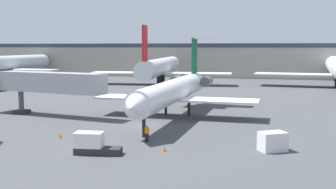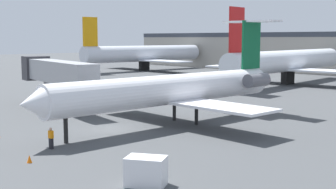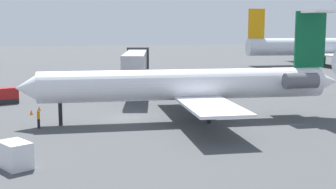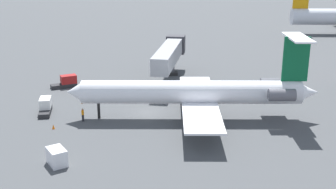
{
  "view_description": "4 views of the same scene",
  "coord_description": "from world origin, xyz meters",
  "px_view_note": "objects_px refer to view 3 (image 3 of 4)",
  "views": [
    {
      "loc": [
        14.38,
        -45.38,
        9.29
      ],
      "look_at": [
        2.1,
        1.75,
        3.53
      ],
      "focal_mm": 43.97,
      "sensor_mm": 36.0,
      "label": 1
    },
    {
      "loc": [
        34.04,
        -25.49,
        8.58
      ],
      "look_at": [
        2.06,
        5.07,
        3.12
      ],
      "focal_mm": 49.03,
      "sensor_mm": 36.0,
      "label": 2
    },
    {
      "loc": [
        43.83,
        -4.36,
        8.84
      ],
      "look_at": [
        3.37,
        3.71,
        2.85
      ],
      "focal_mm": 48.43,
      "sensor_mm": 36.0,
      "label": 3
    },
    {
      "loc": [
        53.5,
        2.08,
        20.08
      ],
      "look_at": [
        -0.12,
        2.79,
        2.6
      ],
      "focal_mm": 46.28,
      "sensor_mm": 36.0,
      "label": 4
    }
  ],
  "objects_px": {
    "ground_crew_marshaller": "(39,119)",
    "jet_bridge": "(136,62)",
    "traffic_cone_near": "(39,108)",
    "parked_airliner_west_end": "(319,47)",
    "regional_jet": "(193,84)",
    "cargo_container_uld": "(15,155)",
    "traffic_cone_mid": "(31,112)",
    "baggage_tug_lead": "(4,97)"
  },
  "relations": [
    {
      "from": "cargo_container_uld",
      "to": "regional_jet",
      "type": "bearing_deg",
      "value": 129.94
    },
    {
      "from": "traffic_cone_near",
      "to": "cargo_container_uld",
      "type": "bearing_deg",
      "value": 0.41
    },
    {
      "from": "parked_airliner_west_end",
      "to": "cargo_container_uld",
      "type": "bearing_deg",
      "value": -40.58
    },
    {
      "from": "baggage_tug_lead",
      "to": "traffic_cone_mid",
      "type": "distance_m",
      "value": 8.75
    },
    {
      "from": "traffic_cone_near",
      "to": "parked_airliner_west_end",
      "type": "bearing_deg",
      "value": 129.74
    },
    {
      "from": "ground_crew_marshaller",
      "to": "parked_airliner_west_end",
      "type": "xyz_separation_m",
      "value": [
        -61.08,
        61.96,
        3.53
      ]
    },
    {
      "from": "jet_bridge",
      "to": "parked_airliner_west_end",
      "type": "relative_size",
      "value": 0.51
    },
    {
      "from": "regional_jet",
      "to": "ground_crew_marshaller",
      "type": "bearing_deg",
      "value": -87.27
    },
    {
      "from": "jet_bridge",
      "to": "ground_crew_marshaller",
      "type": "relative_size",
      "value": 11.09
    },
    {
      "from": "traffic_cone_near",
      "to": "ground_crew_marshaller",
      "type": "bearing_deg",
      "value": 4.26
    },
    {
      "from": "cargo_container_uld",
      "to": "traffic_cone_mid",
      "type": "height_order",
      "value": "cargo_container_uld"
    },
    {
      "from": "baggage_tug_lead",
      "to": "traffic_cone_near",
      "type": "height_order",
      "value": "baggage_tug_lead"
    },
    {
      "from": "cargo_container_uld",
      "to": "parked_airliner_west_end",
      "type": "xyz_separation_m",
      "value": [
        -72.94,
        62.48,
        3.54
      ]
    },
    {
      "from": "regional_jet",
      "to": "traffic_cone_near",
      "type": "bearing_deg",
      "value": -118.8
    },
    {
      "from": "jet_bridge",
      "to": "traffic_cone_mid",
      "type": "distance_m",
      "value": 18.02
    },
    {
      "from": "traffic_cone_mid",
      "to": "parked_airliner_west_end",
      "type": "xyz_separation_m",
      "value": [
        -54.3,
        63.25,
        4.12
      ]
    },
    {
      "from": "traffic_cone_mid",
      "to": "ground_crew_marshaller",
      "type": "bearing_deg",
      "value": 10.8
    },
    {
      "from": "regional_jet",
      "to": "baggage_tug_lead",
      "type": "relative_size",
      "value": 7.5
    },
    {
      "from": "ground_crew_marshaller",
      "to": "cargo_container_uld",
      "type": "xyz_separation_m",
      "value": [
        11.85,
        -0.52,
        -0.0
      ]
    },
    {
      "from": "regional_jet",
      "to": "cargo_container_uld",
      "type": "distance_m",
      "value": 19.73
    },
    {
      "from": "traffic_cone_near",
      "to": "traffic_cone_mid",
      "type": "height_order",
      "value": "same"
    },
    {
      "from": "traffic_cone_mid",
      "to": "regional_jet",
      "type": "bearing_deg",
      "value": 68.86
    },
    {
      "from": "ground_crew_marshaller",
      "to": "cargo_container_uld",
      "type": "relative_size",
      "value": 0.61
    },
    {
      "from": "regional_jet",
      "to": "jet_bridge",
      "type": "bearing_deg",
      "value": -170.15
    },
    {
      "from": "parked_airliner_west_end",
      "to": "ground_crew_marshaller",
      "type": "bearing_deg",
      "value": -45.41
    },
    {
      "from": "jet_bridge",
      "to": "traffic_cone_near",
      "type": "relative_size",
      "value": 34.09
    },
    {
      "from": "baggage_tug_lead",
      "to": "parked_airliner_west_end",
      "type": "height_order",
      "value": "parked_airliner_west_end"
    },
    {
      "from": "ground_crew_marshaller",
      "to": "jet_bridge",
      "type": "bearing_deg",
      "value": 149.29
    },
    {
      "from": "cargo_container_uld",
      "to": "traffic_cone_mid",
      "type": "xyz_separation_m",
      "value": [
        -18.64,
        -0.77,
        -0.58
      ]
    },
    {
      "from": "jet_bridge",
      "to": "traffic_cone_mid",
      "type": "bearing_deg",
      "value": -45.84
    },
    {
      "from": "ground_crew_marshaller",
      "to": "traffic_cone_near",
      "type": "distance_m",
      "value": 9.05
    },
    {
      "from": "jet_bridge",
      "to": "cargo_container_uld",
      "type": "relative_size",
      "value": 6.82
    },
    {
      "from": "regional_jet",
      "to": "ground_crew_marshaller",
      "type": "distance_m",
      "value": 14.74
    },
    {
      "from": "traffic_cone_near",
      "to": "traffic_cone_mid",
      "type": "bearing_deg",
      "value": -15.63
    },
    {
      "from": "baggage_tug_lead",
      "to": "parked_airliner_west_end",
      "type": "distance_m",
      "value": 81.65
    },
    {
      "from": "baggage_tug_lead",
      "to": "cargo_container_uld",
      "type": "distance_m",
      "value": 26.89
    },
    {
      "from": "regional_jet",
      "to": "traffic_cone_mid",
      "type": "height_order",
      "value": "regional_jet"
    },
    {
      "from": "regional_jet",
      "to": "ground_crew_marshaller",
      "type": "height_order",
      "value": "regional_jet"
    },
    {
      "from": "regional_jet",
      "to": "baggage_tug_lead",
      "type": "bearing_deg",
      "value": -125.49
    },
    {
      "from": "ground_crew_marshaller",
      "to": "traffic_cone_near",
      "type": "xyz_separation_m",
      "value": [
        -9.01,
        -0.67,
        -0.58
      ]
    },
    {
      "from": "cargo_container_uld",
      "to": "traffic_cone_near",
      "type": "distance_m",
      "value": 20.87
    },
    {
      "from": "cargo_container_uld",
      "to": "parked_airliner_west_end",
      "type": "height_order",
      "value": "parked_airliner_west_end"
    }
  ]
}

